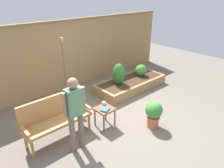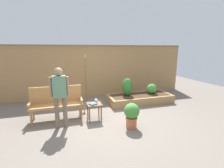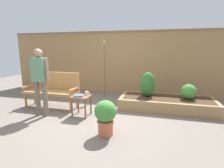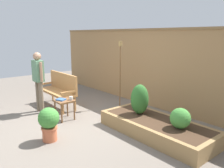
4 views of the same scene
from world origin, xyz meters
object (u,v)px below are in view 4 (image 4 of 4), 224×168
(shrub_far_corner, at_px, (180,118))
(cup_on_table, at_px, (71,98))
(person_by_bench, at_px, (38,77))
(tiki_torch, at_px, (120,63))
(side_table, at_px, (64,103))
(potted_boxwood, at_px, (49,122))
(garden_bench, at_px, (60,87))
(book_on_table, at_px, (61,100))
(shrub_near_bench, at_px, (140,99))

(shrub_far_corner, bearing_deg, cup_on_table, -159.10)
(person_by_bench, bearing_deg, tiki_torch, 64.92)
(side_table, bearing_deg, cup_on_table, 58.37)
(potted_boxwood, relative_size, person_by_bench, 0.42)
(side_table, relative_size, potted_boxwood, 0.73)
(side_table, height_order, shrub_far_corner, shrub_far_corner)
(garden_bench, relative_size, cup_on_table, 12.39)
(cup_on_table, distance_m, shrub_far_corner, 2.55)
(book_on_table, height_order, shrub_far_corner, shrub_far_corner)
(book_on_table, relative_size, shrub_near_bench, 0.29)
(side_table, distance_m, tiki_torch, 1.93)
(shrub_near_bench, height_order, tiki_torch, tiki_torch)
(potted_boxwood, bearing_deg, shrub_far_corner, 47.78)
(cup_on_table, bearing_deg, book_on_table, -122.83)
(side_table, height_order, person_by_bench, person_by_bench)
(book_on_table, height_order, person_by_bench, person_by_bench)
(book_on_table, height_order, tiki_torch, tiki_torch)
(person_by_bench, bearing_deg, shrub_near_bench, 28.50)
(garden_bench, bearing_deg, person_by_bench, -79.84)
(book_on_table, distance_m, shrub_far_corner, 2.74)
(side_table, bearing_deg, person_by_bench, -165.97)
(side_table, xyz_separation_m, book_on_table, (-0.04, -0.06, 0.10))
(cup_on_table, xyz_separation_m, person_by_bench, (-0.99, -0.36, 0.41))
(person_by_bench, bearing_deg, potted_boxwood, -17.43)
(garden_bench, xyz_separation_m, cup_on_table, (1.10, -0.27, -0.02))
(book_on_table, bearing_deg, shrub_far_corner, 0.23)
(cup_on_table, bearing_deg, side_table, -121.63)
(shrub_far_corner, xyz_separation_m, tiki_torch, (-2.45, 0.70, 0.74))
(cup_on_table, relative_size, book_on_table, 0.60)
(potted_boxwood, height_order, person_by_bench, person_by_bench)
(shrub_far_corner, relative_size, tiki_torch, 0.21)
(cup_on_table, relative_size, shrub_near_bench, 0.18)
(side_table, distance_m, cup_on_table, 0.20)
(cup_on_table, xyz_separation_m, potted_boxwood, (0.74, -0.90, -0.14))
(cup_on_table, height_order, shrub_near_bench, shrub_near_bench)
(book_on_table, distance_m, potted_boxwood, 1.12)
(garden_bench, relative_size, shrub_far_corner, 3.78)
(cup_on_table, distance_m, shrub_near_bench, 1.64)
(side_table, distance_m, shrub_near_bench, 1.79)
(shrub_far_corner, distance_m, tiki_torch, 2.65)
(potted_boxwood, relative_size, tiki_torch, 0.36)
(potted_boxwood, bearing_deg, cup_on_table, 129.14)
(garden_bench, height_order, cup_on_table, garden_bench)
(potted_boxwood, xyz_separation_m, person_by_bench, (-1.72, 0.54, 0.56))
(book_on_table, relative_size, tiki_torch, 0.11)
(cup_on_table, distance_m, tiki_torch, 1.76)
(shrub_far_corner, bearing_deg, potted_boxwood, -132.22)
(book_on_table, bearing_deg, side_table, 30.96)
(garden_bench, xyz_separation_m, person_by_bench, (0.11, -0.64, 0.39))
(cup_on_table, xyz_separation_m, tiki_torch, (-0.07, 1.61, 0.71))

